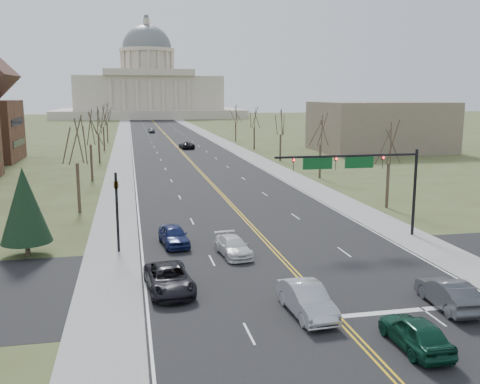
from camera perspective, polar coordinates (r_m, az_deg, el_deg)
name	(u,v)px	position (r m, az deg, el deg)	size (l,w,h in m)	color
ground	(330,310)	(30.36, 9.58, -12.28)	(600.00, 600.00, 0.00)	#434824
road	(171,140)	(136.91, -7.36, 5.47)	(20.00, 380.00, 0.01)	black
cross_road	(297,274)	(35.63, 6.05, -8.69)	(120.00, 14.00, 0.01)	black
sidewalk_left	(123,141)	(136.52, -12.41, 5.31)	(4.00, 380.00, 0.03)	gray
sidewalk_right	(218,140)	(138.35, -2.38, 5.60)	(4.00, 380.00, 0.03)	gray
center_line	(171,140)	(136.91, -7.36, 5.48)	(0.42, 380.00, 0.01)	gold
edge_line_left	(132,141)	(136.51, -11.49, 5.34)	(0.15, 380.00, 0.01)	silver
edge_line_right	(209,140)	(138.01, -3.29, 5.58)	(0.15, 380.00, 0.01)	silver
stop_bar	(423,309)	(31.62, 18.91, -11.74)	(9.50, 0.50, 0.01)	silver
capitol	(148,89)	(276.14, -9.76, 10.82)	(90.00, 60.00, 50.00)	beige
signal_mast	(358,169)	(43.78, 12.51, 2.46)	(12.12, 0.44, 7.20)	black
signal_left	(117,203)	(40.32, -13.01, -1.18)	(0.32, 0.36, 6.00)	black
tree_r_0	(390,145)	(56.58, 15.67, 4.88)	(3.74, 3.74, 8.50)	#3E3024
tree_l_0	(76,143)	(54.45, -17.09, 5.02)	(3.96, 3.96, 9.00)	#3E3024
tree_r_1	(321,131)	(74.84, 8.62, 6.41)	(3.74, 3.74, 8.50)	#3E3024
tree_l_1	(90,130)	(74.34, -15.72, 6.42)	(3.96, 3.96, 9.00)	#3E3024
tree_r_2	(281,124)	(93.82, 4.36, 7.29)	(3.74, 3.74, 8.50)	#3E3024
tree_l_2	(98,122)	(94.27, -14.93, 7.23)	(3.96, 3.96, 9.00)	#3E3024
tree_r_3	(254,118)	(113.15, 1.53, 7.85)	(3.74, 3.74, 8.50)	#3E3024
tree_l_3	(103,117)	(114.22, -14.41, 7.75)	(3.96, 3.96, 9.00)	#3E3024
tree_r_4	(236,115)	(132.68, -0.47, 8.23)	(3.74, 3.74, 8.50)	#3E3024
tree_l_4	(107,114)	(134.19, -14.04, 8.12)	(3.96, 3.96, 9.00)	#3E3024
conifer_l	(24,205)	(41.48, -22.01, -1.32)	(3.64, 3.64, 6.50)	#3E3024
bldg_right_mass	(379,127)	(114.00, 14.64, 6.76)	(25.00, 20.00, 10.00)	#6D604D
car_nb_inner_lead	(415,332)	(26.77, 18.20, -14.05)	(1.83, 4.55, 1.55)	#0C3726
car_nb_outer_lead	(448,293)	(32.08, 21.34, -10.04)	(1.70, 4.88, 1.61)	#44474B
car_sb_inner_lead	(307,300)	(29.25, 7.14, -11.32)	(1.76, 5.05, 1.66)	#AAACB2
car_sb_outer_lead	(169,279)	(32.56, -7.57, -9.15)	(2.55, 5.53, 1.54)	black
car_sb_inner_second	(233,246)	(39.14, -0.73, -5.83)	(1.89, 4.66, 1.35)	silver
car_sb_outer_second	(174,235)	(41.96, -7.09, -4.61)	(1.89, 4.69, 1.60)	#172051
car_far_nb	(187,145)	(115.61, -5.72, 4.99)	(2.56, 5.56, 1.54)	black
car_far_sb	(151,130)	(164.15, -9.43, 6.50)	(1.80, 4.48, 1.53)	#53555B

